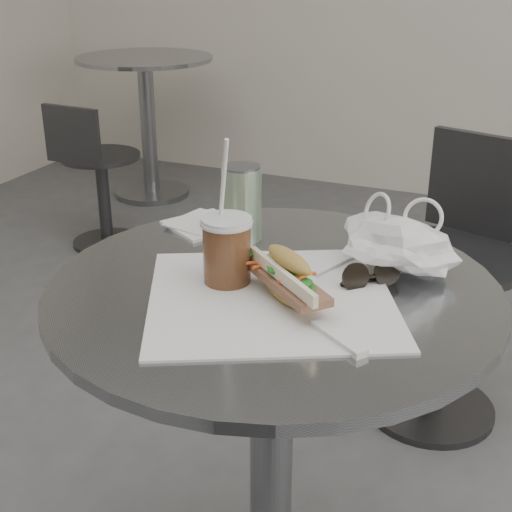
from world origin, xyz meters
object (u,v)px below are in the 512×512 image
at_px(chair_far, 449,298).
at_px(iced_coffee, 227,250).
at_px(sunglasses, 371,276).
at_px(banh_mi, 287,277).
at_px(drink_can, 242,203).
at_px(bg_chair, 97,184).
at_px(bg_table, 147,110).
at_px(cafe_table, 272,420).

relative_size(chair_far, iced_coffee, 3.15).
height_order(chair_far, sunglasses, chair_far).
xyz_separation_m(banh_mi, drink_can, (-0.17, 0.21, 0.03)).
relative_size(bg_chair, sunglasses, 7.33).
distance_m(chair_far, banh_mi, 1.00).
bearing_deg(bg_table, cafe_table, -53.97).
height_order(cafe_table, iced_coffee, iced_coffee).
height_order(bg_table, banh_mi, banh_mi).
height_order(chair_far, iced_coffee, iced_coffee).
bearing_deg(banh_mi, iced_coffee, -150.30).
bearing_deg(bg_table, chair_far, -37.00).
bearing_deg(sunglasses, bg_table, 85.06).
relative_size(bg_chair, drink_can, 4.57).
bearing_deg(banh_mi, sunglasses, 84.12).
relative_size(cafe_table, drink_can, 5.25).
bearing_deg(bg_table, iced_coffee, -55.53).
bearing_deg(banh_mi, bg_chair, 174.14).
distance_m(cafe_table, sunglasses, 0.33).
bearing_deg(sunglasses, drink_can, 114.88).
bearing_deg(drink_can, sunglasses, -20.93).
height_order(bg_chair, iced_coffee, iced_coffee).
distance_m(bg_table, iced_coffee, 2.72).
bearing_deg(chair_far, iced_coffee, 90.56).
distance_m(chair_far, sunglasses, 0.89).
height_order(bg_table, drink_can, drink_can).
height_order(cafe_table, drink_can, drink_can).
relative_size(chair_far, banh_mi, 3.35).
height_order(bg_chair, drink_can, drink_can).
bearing_deg(iced_coffee, bg_table, 124.47).
bearing_deg(drink_can, bg_table, 125.81).
bearing_deg(bg_chair, chair_far, -17.48).
xyz_separation_m(bg_table, bg_chair, (0.17, -0.73, -0.17)).
relative_size(bg_chair, banh_mi, 2.81).
xyz_separation_m(bg_chair, iced_coffee, (1.35, -1.50, 0.50)).
xyz_separation_m(bg_chair, sunglasses, (1.58, -1.42, 0.46)).
distance_m(banh_mi, sunglasses, 0.15).
bearing_deg(bg_chair, iced_coffee, -44.31).
bearing_deg(bg_chair, cafe_table, -42.34).
relative_size(bg_table, bg_chair, 1.12).
bearing_deg(bg_table, drink_can, -54.19).
distance_m(iced_coffee, sunglasses, 0.24).
relative_size(cafe_table, iced_coffee, 3.04).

